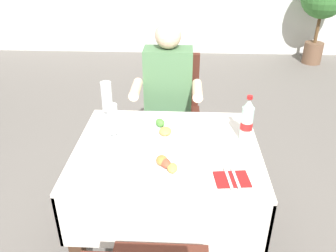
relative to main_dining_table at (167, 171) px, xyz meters
The scene contains 11 objects.
ground_plane 0.58m from the main_dining_table, 125.95° to the right, with size 11.00×11.00×0.00m, color #66605B.
main_dining_table is the anchor object (origin of this frame).
chair_far_diner_seat 0.84m from the main_dining_table, 90.00° to the left, with size 0.44×0.50×0.97m.
seated_diner_far 0.75m from the main_dining_table, 92.59° to the left, with size 0.50×0.46×1.26m.
plate_near_camera 0.28m from the main_dining_table, 91.70° to the right, with size 0.25×0.25×0.05m.
plate_far_diner 0.26m from the main_dining_table, 101.25° to the left, with size 0.26×0.26×0.06m.
beer_glass_left 0.63m from the main_dining_table, 137.53° to the left, with size 0.07×0.07×0.23m.
beer_glass_middle 0.44m from the main_dining_table, 163.91° to the left, with size 0.07×0.07×0.21m.
cola_bottle_primary 0.55m from the main_dining_table, 12.98° to the left, with size 0.07×0.07×0.28m.
napkin_cutlery_set 0.48m from the main_dining_table, 40.79° to the right, with size 0.18×0.19×0.01m.
potted_plant_corner 4.29m from the main_dining_table, 60.80° to the left, with size 0.66×0.66×1.34m.
Camera 1 is at (0.17, -1.57, 1.81)m, focal length 37.29 mm.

